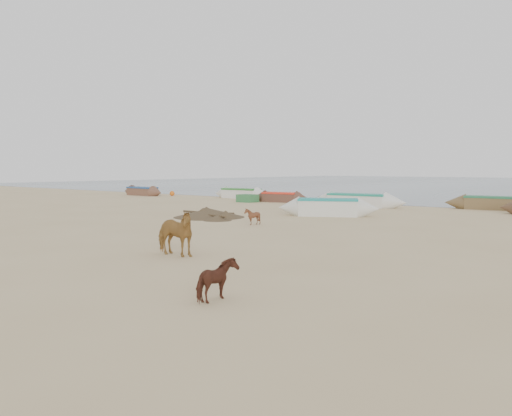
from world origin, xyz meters
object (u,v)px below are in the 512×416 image
at_px(cow_adult, 174,233).
at_px(near_canoe, 328,207).
at_px(calf_right, 218,280).
at_px(calf_front, 252,216).

xyz_separation_m(cow_adult, near_canoe, (-2.95, 13.98, -0.21)).
height_order(cow_adult, near_canoe, cow_adult).
xyz_separation_m(calf_right, near_canoe, (-7.55, 16.90, 0.07)).
height_order(calf_front, calf_right, calf_right).
bearing_deg(calf_right, cow_adult, 29.18).
bearing_deg(near_canoe, cow_adult, -106.07).
relative_size(calf_front, calf_right, 0.96).
bearing_deg(calf_front, near_canoe, 141.44).
xyz_separation_m(calf_front, calf_right, (8.02, -10.83, 0.02)).
relative_size(cow_adult, calf_right, 1.98).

